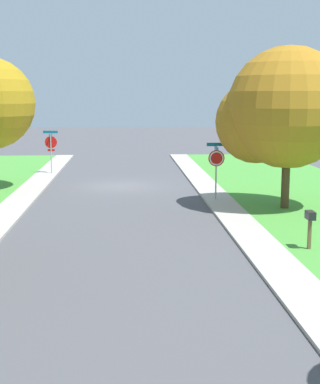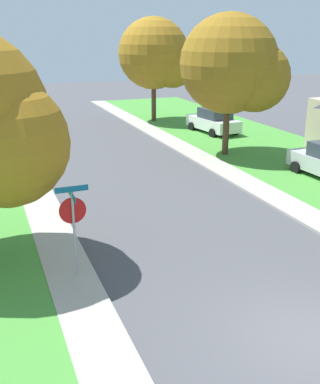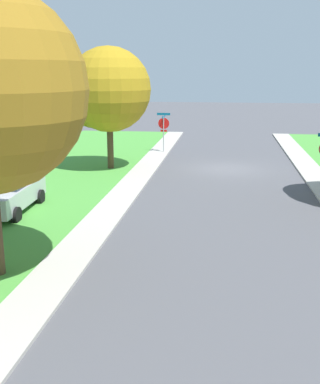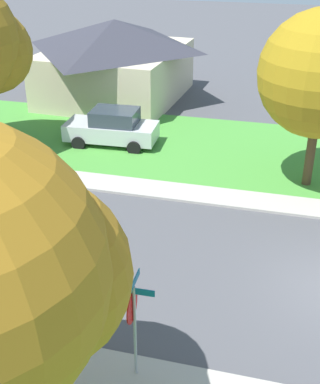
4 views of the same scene
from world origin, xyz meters
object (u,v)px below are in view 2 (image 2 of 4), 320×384
at_px(car_white_driveway_right, 214,121).
at_px(tree_sidewalk_near, 236,67).
at_px(stop_sign_far_corner, 73,216).
at_px(tree_corner_large, 158,56).

xyz_separation_m(car_white_driveway_right, tree_sidewalk_near, (-1.91, -6.03, 4.04)).
distance_m(stop_sign_far_corner, car_white_driveway_right, 21.37).
height_order(stop_sign_far_corner, tree_sidewalk_near, tree_sidewalk_near).
relative_size(stop_sign_far_corner, car_white_driveway_right, 0.62).
height_order(tree_corner_large, tree_sidewalk_near, tree_corner_large).
bearing_deg(stop_sign_far_corner, car_white_driveway_right, 52.44).
bearing_deg(tree_corner_large, tree_sidewalk_near, -89.56).
height_order(stop_sign_far_corner, car_white_driveway_right, stop_sign_far_corner).
distance_m(car_white_driveway_right, tree_sidewalk_near, 7.50).
distance_m(stop_sign_far_corner, tree_sidewalk_near, 15.85).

